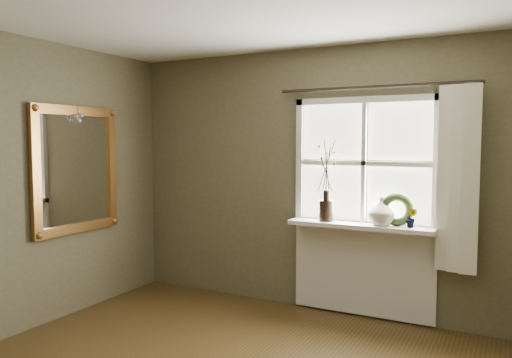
{
  "coord_description": "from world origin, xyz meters",
  "views": [
    {
      "loc": [
        1.83,
        -2.4,
        1.68
      ],
      "look_at": [
        -0.25,
        1.55,
        1.35
      ],
      "focal_mm": 35.0,
      "sensor_mm": 36.0,
      "label": 1
    }
  ],
  "objects_px": {
    "dark_jug": "(326,211)",
    "cream_vase": "(381,211)",
    "wreath": "(397,213)",
    "gilt_mirror": "(76,169)"
  },
  "relations": [
    {
      "from": "wreath",
      "to": "cream_vase",
      "type": "bearing_deg",
      "value": 175.23
    },
    {
      "from": "dark_jug",
      "to": "cream_vase",
      "type": "distance_m",
      "value": 0.53
    },
    {
      "from": "cream_vase",
      "to": "wreath",
      "type": "xyz_separation_m",
      "value": [
        0.13,
        0.04,
        -0.01
      ]
    },
    {
      "from": "gilt_mirror",
      "to": "dark_jug",
      "type": "bearing_deg",
      "value": 25.77
    },
    {
      "from": "dark_jug",
      "to": "cream_vase",
      "type": "height_order",
      "value": "cream_vase"
    },
    {
      "from": "dark_jug",
      "to": "cream_vase",
      "type": "xyz_separation_m",
      "value": [
        0.53,
        0.0,
        0.03
      ]
    },
    {
      "from": "dark_jug",
      "to": "cream_vase",
      "type": "relative_size",
      "value": 0.78
    },
    {
      "from": "dark_jug",
      "to": "wreath",
      "type": "height_order",
      "value": "wreath"
    },
    {
      "from": "dark_jug",
      "to": "wreath",
      "type": "relative_size",
      "value": 0.67
    },
    {
      "from": "cream_vase",
      "to": "wreath",
      "type": "bearing_deg",
      "value": 17.25
    }
  ]
}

